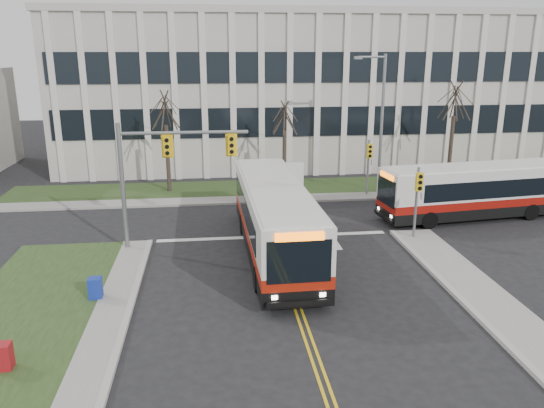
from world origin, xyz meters
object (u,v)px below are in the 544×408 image
at_px(directory_sign, 293,174).
at_px(newspaper_box_blue, 96,289).
at_px(newspaper_box_red, 3,358).
at_px(bus_cross, 477,192).
at_px(streetlight, 380,117).
at_px(bus_main, 274,221).

height_order(directory_sign, newspaper_box_blue, directory_sign).
height_order(directory_sign, newspaper_box_red, directory_sign).
bearing_deg(bus_cross, streetlight, -153.14).
relative_size(bus_main, bus_cross, 1.10).
relative_size(directory_sign, newspaper_box_red, 2.11).
relative_size(bus_cross, newspaper_box_blue, 12.02).
bearing_deg(directory_sign, newspaper_box_blue, -122.80).
xyz_separation_m(bus_main, bus_cross, (12.31, 4.34, -0.15)).
height_order(newspaper_box_blue, newspaper_box_red, same).
height_order(bus_main, bus_cross, bus_main).
distance_m(bus_cross, newspaper_box_red, 25.28).
relative_size(streetlight, newspaper_box_blue, 9.68).
xyz_separation_m(streetlight, newspaper_box_blue, (-15.74, -14.54, -4.72)).
bearing_deg(streetlight, bus_main, -128.31).
xyz_separation_m(streetlight, bus_cross, (4.08, -6.08, -3.67)).
distance_m(streetlight, bus_main, 13.74).
relative_size(directory_sign, bus_main, 0.16).
bearing_deg(newspaper_box_red, streetlight, 45.37).
xyz_separation_m(bus_cross, newspaper_box_blue, (-19.82, -8.45, -1.05)).
bearing_deg(newspaper_box_blue, newspaper_box_red, -112.60).
bearing_deg(bus_main, bus_cross, 18.22).
bearing_deg(streetlight, newspaper_box_blue, -137.27).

